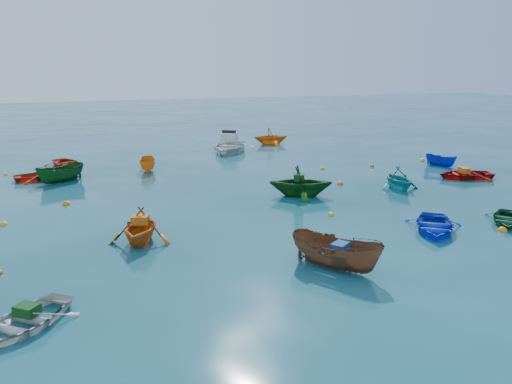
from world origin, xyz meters
name	(u,v)px	position (x,y,z in m)	size (l,w,h in m)	color
ground	(294,229)	(0.00, 0.00, 0.00)	(160.00, 160.00, 0.00)	#093D44
dinghy_white_near	(26,326)	(-10.12, -5.24, 0.00)	(2.06, 2.88, 0.60)	beige
sampan_brown_mid	(335,268)	(-0.31, -4.42, 0.00)	(1.30, 3.46, 1.34)	brown
dinghy_blue_se	(434,231)	(5.51, -2.24, 0.00)	(2.38, 3.32, 0.69)	#1031CB
dinghy_orange_w	(141,242)	(-6.41, 0.45, 0.00)	(2.49, 2.88, 1.52)	#C95C12
dinghy_green_e	(507,223)	(9.33, -2.41, 0.00)	(2.01, 2.80, 0.58)	#104623
dinghy_cyan_se	(398,188)	(8.42, 4.62, 0.00)	(2.25, 2.61, 1.37)	teal
dinghy_red_nw	(44,179)	(-10.83, 13.63, 0.00)	(2.35, 3.28, 0.68)	red
sampan_orange_n	(148,171)	(-4.45, 14.04, 0.00)	(0.99, 2.64, 1.02)	#C36712
dinghy_green_n	(300,196)	(2.48, 4.88, 0.00)	(2.85, 3.30, 1.74)	#114913
dinghy_red_ne	(465,178)	(13.85, 5.48, 0.00)	(2.41, 3.37, 0.70)	#A3130D
sampan_blue_far	(440,166)	(15.00, 9.19, 0.00)	(0.87, 2.31, 0.89)	#0D1FA8
dinghy_red_far	(66,167)	(-9.60, 17.22, 0.00)	(2.32, 3.24, 0.67)	#B5270F
dinghy_orange_far	(271,144)	(7.13, 21.77, 0.00)	(2.58, 3.00, 1.58)	orange
sampan_green_far	(62,182)	(-9.76, 12.50, 0.00)	(1.17, 3.11, 1.20)	#104518
motorboat_white	(229,151)	(2.68, 19.42, 0.00)	(3.57, 4.99, 1.63)	silver
tarp_green_a	(27,310)	(-10.06, -5.17, 0.45)	(0.60, 0.46, 0.29)	#104013
tarp_blue_a	(340,247)	(-0.22, -4.54, 0.82)	(0.61, 0.46, 0.30)	#194593
tarp_orange_a	(140,220)	(-6.40, 0.50, 0.92)	(0.66, 0.50, 0.32)	#C86214
tarp_green_b	(299,177)	(2.39, 4.92, 1.04)	(0.72, 0.54, 0.35)	#104015
tarp_orange_b	(464,170)	(13.75, 5.50, 0.51)	(0.67, 0.51, 0.33)	#C87014
buoy_ye_a	(331,215)	(2.43, 1.23, 0.00)	(0.30, 0.30, 0.30)	yellow
buoy_or_b	(502,231)	(8.27, -3.20, 0.00)	(0.39, 0.39, 0.39)	orange
buoy_ye_b	(3,225)	(-11.93, 4.60, 0.00)	(0.35, 0.35, 0.35)	gold
buoy_or_c	(66,205)	(-9.38, 7.15, 0.00)	(0.39, 0.39, 0.39)	orange
buoy_ye_c	(323,169)	(6.75, 10.82, 0.00)	(0.32, 0.32, 0.32)	gold
buoy_or_d	(340,184)	(5.75, 6.52, 0.00)	(0.36, 0.36, 0.36)	#EC5E0C
buoy_ye_d	(6,175)	(-13.21, 15.71, 0.00)	(0.31, 0.31, 0.31)	yellow
buoy_or_e	(372,166)	(10.35, 10.48, 0.00)	(0.31, 0.31, 0.31)	#D2610B
buoy_ye_e	(423,161)	(14.89, 11.01, 0.00)	(0.39, 0.39, 0.39)	gold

